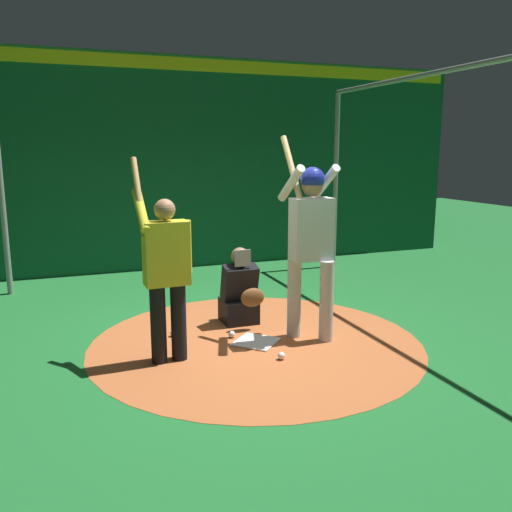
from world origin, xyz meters
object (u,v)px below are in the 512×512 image
at_px(batter, 311,236).
at_px(catcher, 240,294).
at_px(baseball_2, 281,356).
at_px(baseball_1, 232,334).
at_px(home_plate, 256,342).
at_px(baseball_0, 173,333).
at_px(visitor, 166,269).

distance_m(batter, catcher, 1.21).
xyz_separation_m(batter, baseball_2, (0.46, -0.52, -1.10)).
bearing_deg(batter, baseball_1, -110.70).
relative_size(home_plate, baseball_0, 5.68).
distance_m(home_plate, baseball_1, 0.31).
height_order(batter, baseball_2, batter).
distance_m(home_plate, catcher, 0.77).
bearing_deg(home_plate, catcher, 175.27).
bearing_deg(baseball_0, home_plate, 57.99).
xyz_separation_m(home_plate, baseball_1, (-0.23, -0.20, 0.03)).
relative_size(home_plate, visitor, 0.21).
bearing_deg(baseball_1, catcher, 150.86).
distance_m(visitor, baseball_0, 1.11).
height_order(catcher, visitor, visitor).
relative_size(visitor, baseball_2, 26.62).
bearing_deg(baseball_0, visitor, -15.26).
bearing_deg(baseball_0, baseball_1, 66.07).
height_order(catcher, baseball_0, catcher).
xyz_separation_m(catcher, baseball_0, (0.19, -0.85, -0.31)).
distance_m(catcher, baseball_2, 1.26).
xyz_separation_m(batter, catcher, (-0.75, -0.54, -0.79)).
bearing_deg(baseball_1, batter, 69.30).
distance_m(home_plate, visitor, 1.34).
height_order(baseball_1, baseball_2, same).
bearing_deg(catcher, baseball_0, -77.34).
bearing_deg(baseball_2, catcher, -179.47).
relative_size(catcher, baseball_2, 12.43).
bearing_deg(baseball_2, batter, 131.54).
relative_size(baseball_1, baseball_2, 1.00).
relative_size(batter, baseball_2, 29.54).
bearing_deg(catcher, visitor, -50.62).
distance_m(baseball_0, baseball_2, 1.34).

